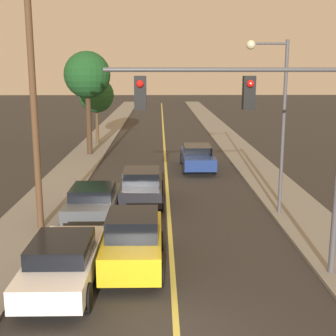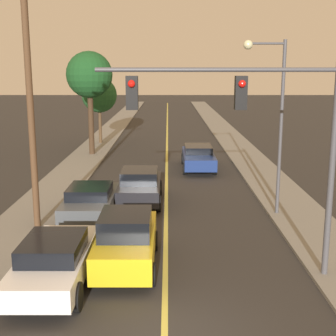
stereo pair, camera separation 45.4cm
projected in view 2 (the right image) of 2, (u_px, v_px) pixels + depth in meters
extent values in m
cube|color=#2D2B28|center=(169.00, 131.00, 45.63)|extent=(8.47, 80.00, 0.01)
cube|color=#D1C14C|center=(169.00, 131.00, 45.63)|extent=(0.16, 76.00, 0.00)
cube|color=gray|center=(113.00, 130.00, 45.64)|extent=(2.50, 80.00, 0.12)
cube|color=gray|center=(225.00, 130.00, 45.60)|extent=(2.50, 80.00, 0.12)
cube|color=gold|center=(128.00, 244.00, 14.26)|extent=(1.70, 4.21, 0.78)
cube|color=black|center=(127.00, 224.00, 13.94)|extent=(1.50, 1.90, 0.63)
cylinder|color=black|center=(108.00, 241.00, 15.62)|extent=(0.22, 0.66, 0.66)
cylinder|color=black|center=(156.00, 241.00, 15.61)|extent=(0.22, 0.66, 0.66)
cylinder|color=black|center=(96.00, 274.00, 13.06)|extent=(0.22, 0.66, 0.66)
cylinder|color=black|center=(153.00, 274.00, 13.06)|extent=(0.22, 0.66, 0.66)
cube|color=black|center=(142.00, 188.00, 21.06)|extent=(1.80, 4.29, 0.67)
cube|color=black|center=(141.00, 176.00, 20.77)|extent=(1.59, 1.93, 0.55)
cylinder|color=black|center=(126.00, 188.00, 22.44)|extent=(0.22, 0.72, 0.72)
cylinder|color=black|center=(161.00, 188.00, 22.43)|extent=(0.22, 0.72, 0.72)
cylinder|color=black|center=(120.00, 203.00, 19.84)|extent=(0.22, 0.72, 0.72)
cylinder|color=black|center=(160.00, 203.00, 19.83)|extent=(0.22, 0.72, 0.72)
cube|color=white|center=(57.00, 262.00, 13.00)|extent=(1.78, 4.59, 0.60)
cube|color=black|center=(55.00, 247.00, 12.71)|extent=(1.56, 2.07, 0.47)
cylinder|color=black|center=(41.00, 253.00, 14.46)|extent=(0.22, 0.76, 0.76)
cylinder|color=black|center=(96.00, 253.00, 14.45)|extent=(0.22, 0.76, 0.76)
cylinder|color=black|center=(11.00, 297.00, 11.67)|extent=(0.22, 0.76, 0.76)
cylinder|color=black|center=(78.00, 297.00, 11.67)|extent=(0.22, 0.76, 0.76)
cube|color=#474C51|center=(93.00, 202.00, 18.95)|extent=(1.87, 4.35, 0.59)
cube|color=black|center=(92.00, 191.00, 18.67)|extent=(1.65, 1.96, 0.42)
cylinder|color=black|center=(77.00, 200.00, 20.33)|extent=(0.22, 0.75, 0.75)
cylinder|color=black|center=(118.00, 200.00, 20.33)|extent=(0.22, 0.75, 0.75)
cylinder|color=black|center=(64.00, 219.00, 17.69)|extent=(0.22, 0.75, 0.75)
cylinder|color=black|center=(111.00, 219.00, 17.69)|extent=(0.22, 0.75, 0.75)
cube|color=navy|center=(200.00, 158.00, 28.18)|extent=(1.81, 4.94, 0.67)
cube|color=black|center=(200.00, 149.00, 28.27)|extent=(1.60, 2.22, 0.41)
cylinder|color=black|center=(217.00, 169.00, 26.75)|extent=(0.22, 0.68, 0.68)
cylinder|color=black|center=(187.00, 169.00, 26.76)|extent=(0.22, 0.68, 0.68)
cylinder|color=black|center=(212.00, 159.00, 29.75)|extent=(0.22, 0.68, 0.68)
cylinder|color=black|center=(185.00, 159.00, 29.76)|extent=(0.22, 0.68, 0.68)
cylinder|color=#47474C|center=(334.00, 172.00, 12.98)|extent=(0.18, 0.18, 6.06)
cylinder|color=#47474C|center=(219.00, 70.00, 12.41)|extent=(6.50, 0.12, 0.12)
cube|color=black|center=(243.00, 93.00, 12.54)|extent=(0.32, 0.28, 0.90)
sphere|color=red|center=(244.00, 84.00, 12.31)|extent=(0.20, 0.20, 0.20)
cube|color=black|center=(134.00, 93.00, 12.55)|extent=(0.32, 0.28, 0.90)
sphere|color=red|center=(133.00, 84.00, 12.32)|extent=(0.20, 0.20, 0.20)
cylinder|color=#47474C|center=(283.00, 129.00, 18.62)|extent=(0.14, 0.14, 6.94)
cylinder|color=#47474C|center=(269.00, 43.00, 17.93)|extent=(1.42, 0.09, 0.09)
sphere|color=beige|center=(250.00, 45.00, 17.94)|extent=(0.36, 0.36, 0.36)
cylinder|color=#513823|center=(32.00, 108.00, 16.70)|extent=(0.24, 0.24, 8.95)
cylinder|color=#4C3823|center=(102.00, 125.00, 37.36)|extent=(0.25, 0.25, 2.85)
sphere|color=#235628|center=(101.00, 95.00, 36.86)|extent=(2.78, 2.78, 2.78)
cylinder|color=#3D2B1C|center=(93.00, 123.00, 32.33)|extent=(0.38, 0.38, 4.35)
sphere|color=#19471E|center=(91.00, 75.00, 31.65)|extent=(3.14, 3.14, 3.14)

